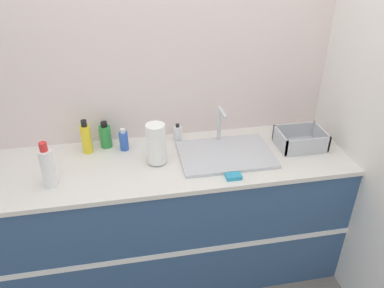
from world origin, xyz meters
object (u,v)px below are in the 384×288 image
object	(u,v)px
paper_towel_roll	(156,144)
dish_rack	(300,141)
bottle_blue	(124,140)
bottle_yellow	(86,138)
soap_dispenser	(178,134)
bottle_white_spray	(48,167)
sink	(225,153)
bottle_green	(105,136)

from	to	relation	value
paper_towel_roll	dish_rack	distance (m)	0.95
bottle_blue	bottle_yellow	size ratio (longest dim) A/B	0.66
bottle_yellow	bottle_blue	bearing A→B (deg)	-2.60
paper_towel_roll	soap_dispenser	world-z (taller)	paper_towel_roll
bottle_white_spray	bottle_yellow	size ratio (longest dim) A/B	1.20
paper_towel_roll	dish_rack	bearing A→B (deg)	1.26
bottle_blue	bottle_yellow	distance (m)	0.23
sink	soap_dispenser	world-z (taller)	sink
sink	bottle_green	world-z (taller)	sink
paper_towel_roll	dish_rack	size ratio (longest dim) A/B	0.88
paper_towel_roll	bottle_white_spray	xyz separation A→B (m)	(-0.61, -0.12, -0.01)
dish_rack	bottle_yellow	world-z (taller)	bottle_yellow
dish_rack	bottle_white_spray	size ratio (longest dim) A/B	1.09
sink	bottle_green	bearing A→B (deg)	161.41
bottle_white_spray	bottle_blue	bearing A→B (deg)	37.02
sink	dish_rack	bearing A→B (deg)	1.66
bottle_white_spray	bottle_green	bearing A→B (deg)	51.30
paper_towel_roll	dish_rack	xyz separation A→B (m)	(0.95, 0.02, -0.09)
paper_towel_roll	bottle_blue	size ratio (longest dim) A/B	1.74
paper_towel_roll	bottle_white_spray	world-z (taller)	bottle_white_spray
bottle_blue	sink	bearing A→B (deg)	-16.80
sink	bottle_white_spray	world-z (taller)	bottle_white_spray
bottle_yellow	soap_dispenser	world-z (taller)	bottle_yellow
paper_towel_roll	bottle_blue	distance (m)	0.28
paper_towel_roll	bottle_yellow	size ratio (longest dim) A/B	1.15
bottle_blue	soap_dispenser	xyz separation A→B (m)	(0.36, 0.05, -0.01)
paper_towel_roll	bottle_blue	bearing A→B (deg)	134.51
soap_dispenser	sink	bearing A→B (deg)	-41.19
bottle_green	bottle_blue	world-z (taller)	bottle_green
paper_towel_roll	soap_dispenser	size ratio (longest dim) A/B	2.07
sink	bottle_green	distance (m)	0.79
sink	bottle_green	xyz separation A→B (m)	(-0.74, 0.25, 0.06)
bottle_blue	bottle_yellow	xyz separation A→B (m)	(-0.23, 0.01, 0.03)
sink	dish_rack	distance (m)	0.51
paper_towel_roll	bottle_white_spray	size ratio (longest dim) A/B	0.96
dish_rack	soap_dispenser	size ratio (longest dim) A/B	2.36
bottle_green	bottle_white_spray	distance (m)	0.48
bottle_yellow	bottle_white_spray	bearing A→B (deg)	-119.64
dish_rack	soap_dispenser	distance (m)	0.81
bottle_green	soap_dispenser	bearing A→B (deg)	-1.74
sink	paper_towel_roll	size ratio (longest dim) A/B	2.23
bottle_blue	bottle_white_spray	world-z (taller)	bottle_white_spray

